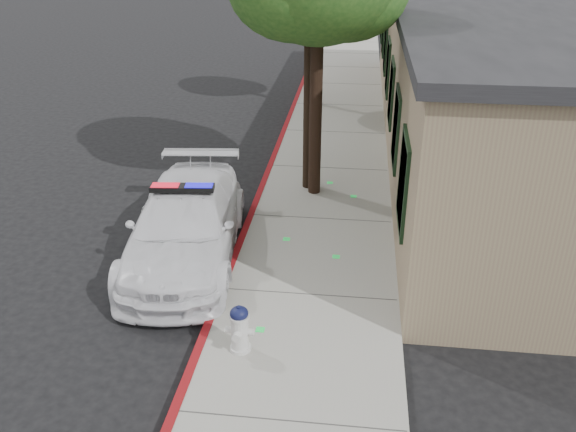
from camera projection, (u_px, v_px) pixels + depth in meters
The scene contains 6 objects.
ground at pixel (219, 295), 10.86m from camera, with size 120.00×120.00×0.00m, color black.
sidewalk at pixel (319, 221), 13.32m from camera, with size 3.20×60.00×0.15m, color #9A988C.
red_curb at pixel (251, 217), 13.48m from camera, with size 0.14×60.00×0.16m, color maroon.
clapboard_building at pixel (514, 72), 17.20m from camera, with size 7.30×20.89×4.24m.
police_car at pixel (185, 224), 11.76m from camera, with size 2.54×5.19×1.57m.
fire_hydrant at pixel (240, 328), 9.09m from camera, with size 0.45×0.39×0.80m.
Camera 1 is at (2.31, -8.86, 6.14)m, focal length 37.52 mm.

